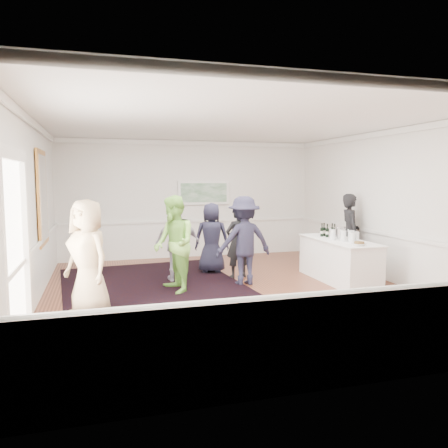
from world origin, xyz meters
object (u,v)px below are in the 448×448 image
object	(u,v)px
guest_dark_b	(237,242)
guest_navy	(212,238)
nut_bowl	(359,244)
serving_table	(339,260)
guest_tan	(88,258)
ice_bucket	(340,233)
guest_green	(174,244)
guest_lilac	(178,243)
guest_dark_a	(244,241)
bartender	(350,233)

from	to	relation	value
guest_dark_b	guest_navy	distance (m)	0.77
nut_bowl	serving_table	bearing A→B (deg)	84.91
guest_tan	ice_bucket	bearing A→B (deg)	64.67
guest_dark_b	nut_bowl	size ratio (longest dim) A/B	6.60
guest_green	guest_tan	bearing A→B (deg)	-66.50
guest_green	guest_navy	bearing A→B (deg)	133.55
guest_lilac	guest_navy	size ratio (longest dim) A/B	1.00
serving_table	guest_lilac	world-z (taller)	guest_lilac
serving_table	guest_lilac	distance (m)	3.43
guest_lilac	guest_dark_b	distance (m)	1.32
guest_dark_a	guest_green	bearing A→B (deg)	4.63
guest_tan	nut_bowl	world-z (taller)	guest_tan
guest_tan	guest_lilac	bearing A→B (deg)	99.41
bartender	guest_lilac	world-z (taller)	bartender
guest_green	ice_bucket	bearing A→B (deg)	81.86
guest_green	guest_dark_a	world-z (taller)	guest_green
bartender	guest_dark_a	world-z (taller)	bartender
guest_dark_a	nut_bowl	bearing A→B (deg)	145.63
serving_table	bartender	xyz separation A→B (m)	(0.74, 0.77, 0.46)
guest_lilac	guest_navy	bearing A→B (deg)	-146.98
bartender	nut_bowl	size ratio (longest dim) A/B	7.66
serving_table	nut_bowl	xyz separation A→B (m)	(-0.08, -0.86, 0.48)
guest_green	guest_navy	distance (m)	1.88
ice_bucket	guest_dark_b	bearing A→B (deg)	160.03
bartender	guest_tan	distance (m)	6.05
guest_tan	guest_dark_a	world-z (taller)	guest_tan
guest_tan	guest_dark_a	bearing A→B (deg)	74.86
guest_lilac	guest_green	bearing A→B (deg)	74.37
guest_tan	guest_dark_b	world-z (taller)	guest_tan
ice_bucket	bartender	bearing A→B (deg)	44.30
guest_navy	nut_bowl	bearing A→B (deg)	149.68
guest_dark_a	guest_dark_b	size ratio (longest dim) A/B	1.16
guest_dark_a	serving_table	bearing A→B (deg)	168.07
serving_table	ice_bucket	size ratio (longest dim) A/B	8.44
guest_tan	guest_navy	world-z (taller)	guest_tan
guest_dark_b	guest_navy	bearing A→B (deg)	-73.16
serving_table	ice_bucket	world-z (taller)	ice_bucket
serving_table	guest_lilac	xyz separation A→B (m)	(-3.29, 0.92, 0.36)
guest_dark_a	guest_navy	size ratio (longest dim) A/B	1.12
guest_dark_a	guest_dark_b	distance (m)	0.63
bartender	ice_bucket	bearing A→B (deg)	148.69
guest_tan	guest_lilac	size ratio (longest dim) A/B	1.15
guest_navy	ice_bucket	bearing A→B (deg)	166.28
guest_green	guest_dark_a	size ratio (longest dim) A/B	1.03
guest_green	nut_bowl	bearing A→B (deg)	65.60
bartender	nut_bowl	distance (m)	1.82
bartender	guest_dark_b	world-z (taller)	bartender
serving_table	guest_lilac	size ratio (longest dim) A/B	1.36
bartender	guest_navy	xyz separation A→B (m)	(-3.12, 0.77, -0.10)
bartender	guest_lilac	size ratio (longest dim) A/B	1.13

